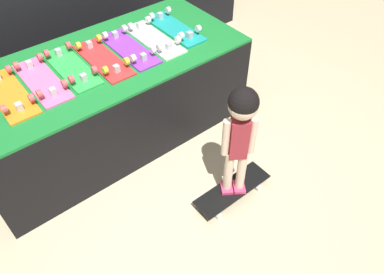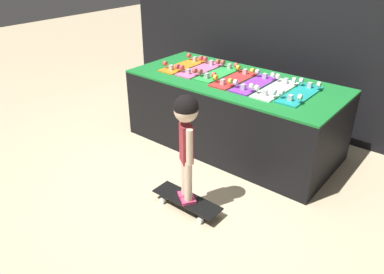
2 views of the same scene
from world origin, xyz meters
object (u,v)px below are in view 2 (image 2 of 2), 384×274
skateboard_red_on_rack (234,78)px  child (186,130)px  skateboard_white_on_rack (276,89)px  skateboard_pink_on_rack (200,69)px  skateboard_purple_on_rack (254,83)px  skateboard_orange_on_rack (184,65)px  skateboard_green_on_rack (219,73)px  skateboard_teal_on_rack (300,93)px  skateboard_on_floor (187,201)px

skateboard_red_on_rack → child: bearing=-74.3°
skateboard_white_on_rack → child: child is taller
skateboard_pink_on_rack → skateboard_red_on_rack: size_ratio=1.00×
skateboard_purple_on_rack → skateboard_white_on_rack: bearing=-0.6°
skateboard_purple_on_rack → skateboard_orange_on_rack: bearing=178.6°
skateboard_green_on_rack → skateboard_teal_on_rack: same height
skateboard_orange_on_rack → skateboard_on_floor: skateboard_orange_on_rack is taller
skateboard_white_on_rack → skateboard_orange_on_rack: bearing=178.7°
skateboard_orange_on_rack → skateboard_purple_on_rack: bearing=-1.4°
skateboard_purple_on_rack → skateboard_red_on_rack: bearing=-179.1°
skateboard_orange_on_rack → skateboard_on_floor: 1.69m
skateboard_pink_on_rack → skateboard_orange_on_rack: bearing=-178.1°
skateboard_purple_on_rack → child: bearing=-85.5°
skateboard_orange_on_rack → skateboard_red_on_rack: 0.69m
skateboard_teal_on_rack → skateboard_on_floor: skateboard_teal_on_rack is taller
skateboard_purple_on_rack → skateboard_white_on_rack: same height
skateboard_green_on_rack → skateboard_white_on_rack: 0.69m
skateboard_pink_on_rack → skateboard_on_floor: bearing=-56.4°
skateboard_white_on_rack → skateboard_on_floor: bearing=-97.0°
skateboard_orange_on_rack → skateboard_green_on_rack: (0.46, 0.02, 0.00)m
skateboard_pink_on_rack → skateboard_teal_on_rack: size_ratio=1.00×
skateboard_purple_on_rack → skateboard_white_on_rack: 0.23m
skateboard_orange_on_rack → child: size_ratio=0.67×
skateboard_pink_on_rack → skateboard_teal_on_rack: 1.15m
skateboard_pink_on_rack → skateboard_green_on_rack: size_ratio=1.00×
skateboard_red_on_rack → skateboard_purple_on_rack: (0.23, 0.00, 0.00)m
skateboard_purple_on_rack → skateboard_teal_on_rack: (0.46, 0.03, 0.00)m
skateboard_red_on_rack → skateboard_white_on_rack: (0.46, 0.00, 0.00)m
skateboard_purple_on_rack → skateboard_on_floor: 1.33m
skateboard_teal_on_rack → child: size_ratio=0.67×
skateboard_orange_on_rack → skateboard_red_on_rack: (0.69, -0.03, 0.00)m
skateboard_teal_on_rack → child: bearing=-107.6°
skateboard_on_floor → skateboard_teal_on_rack: bearing=72.4°
skateboard_orange_on_rack → skateboard_pink_on_rack: size_ratio=1.00×
skateboard_white_on_rack → skateboard_pink_on_rack: bearing=177.9°
skateboard_on_floor → skateboard_purple_on_rack: bearing=94.5°
skateboard_purple_on_rack → child: child is taller
skateboard_orange_on_rack → skateboard_teal_on_rack: same height
skateboard_orange_on_rack → child: bearing=-49.1°
skateboard_orange_on_rack → skateboard_white_on_rack: same height
skateboard_on_floor → skateboard_green_on_rack: bearing=114.8°
skateboard_pink_on_rack → skateboard_white_on_rack: 0.92m
skateboard_purple_on_rack → skateboard_teal_on_rack: size_ratio=1.00×
skateboard_green_on_rack → skateboard_white_on_rack: same height
skateboard_on_floor → child: child is taller
skateboard_pink_on_rack → skateboard_white_on_rack: (0.92, -0.03, 0.00)m
child → skateboard_teal_on_rack: bearing=106.5°
skateboard_green_on_rack → skateboard_white_on_rack: size_ratio=1.00×
skateboard_pink_on_rack → child: (0.78, -1.17, -0.03)m
skateboard_green_on_rack → skateboard_teal_on_rack: 0.92m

